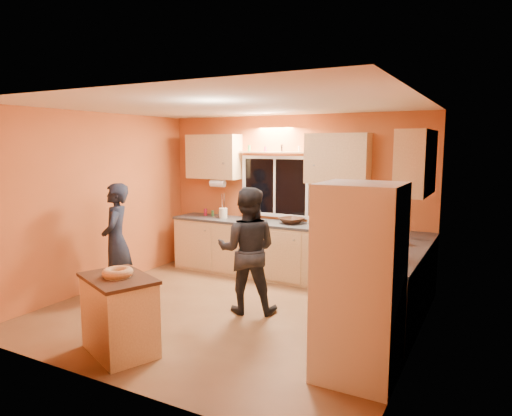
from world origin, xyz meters
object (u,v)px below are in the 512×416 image
Objects in this scene: person_left at (116,241)px; refrigerator at (359,282)px; person_right at (335,265)px; person_center at (247,250)px; island at (119,314)px.

refrigerator is at bearing 48.25° from person_left.
refrigerator is 0.64m from person_right.
person_left is at bearing -10.34° from person_center.
person_left reaches higher than island.
person_center is at bearing 93.55° from island.
person_right is (1.90, 1.17, 0.48)m from island.
island is 0.61× the size of person_center.
person_left is at bearing 170.15° from refrigerator.
island is at bearing 13.59° from person_left.
refrigerator is at bearing -141.83° from person_right.
person_center is at bearing 68.60° from person_left.
refrigerator is 1.12× the size of person_center.
person_right is at bearing 127.66° from refrigerator.
person_center is (-1.71, 0.98, -0.10)m from refrigerator.
person_center reaches higher than person_left.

